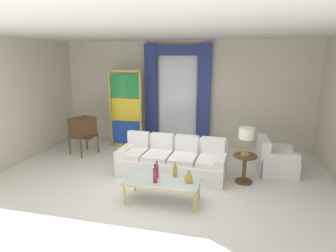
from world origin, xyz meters
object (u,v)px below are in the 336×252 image
(bottle_crystal_tall, at_px, (175,171))
(table_lamp_brass, at_px, (247,135))
(coffee_table, at_px, (162,182))
(armchair_white, at_px, (274,161))
(vintage_tv, at_px, (83,128))
(stained_glass_divider, at_px, (125,111))
(bottle_blue_decanter, at_px, (189,178))
(round_side_table, at_px, (244,166))
(couch_white_long, at_px, (172,160))
(peacock_figurine, at_px, (140,145))
(bottle_ruby_flask, at_px, (155,175))
(bottle_amber_squat, at_px, (157,171))

(bottle_crystal_tall, relative_size, table_lamp_brass, 0.52)
(coffee_table, xyz_separation_m, armchair_white, (2.10, 1.83, -0.09))
(vintage_tv, bearing_deg, stained_glass_divider, 42.99)
(bottle_blue_decanter, xyz_separation_m, round_side_table, (0.97, 1.14, -0.13))
(couch_white_long, bearing_deg, armchair_white, 14.30)
(round_side_table, height_order, table_lamp_brass, table_lamp_brass)
(couch_white_long, height_order, peacock_figurine, couch_white_long)
(bottle_ruby_flask, height_order, armchair_white, armchair_white)
(round_side_table, bearing_deg, peacock_figurine, 154.90)
(vintage_tv, xyz_separation_m, armchair_white, (4.80, -0.17, -0.44))
(bottle_blue_decanter, bearing_deg, vintage_tv, 148.15)
(couch_white_long, height_order, bottle_blue_decanter, couch_white_long)
(couch_white_long, relative_size, bottle_crystal_tall, 8.09)
(vintage_tv, xyz_separation_m, round_side_table, (4.14, -0.83, -0.37))
(bottle_amber_squat, bearing_deg, bottle_blue_decanter, -5.95)
(bottle_amber_squat, xyz_separation_m, peacock_figurine, (-1.15, 2.35, -0.32))
(vintage_tv, relative_size, round_side_table, 2.26)
(bottle_amber_squat, height_order, vintage_tv, vintage_tv)
(bottle_blue_decanter, xyz_separation_m, bottle_crystal_tall, (-0.28, 0.17, 0.04))
(armchair_white, bearing_deg, vintage_tv, 178.02)
(bottle_blue_decanter, xyz_separation_m, vintage_tv, (-3.17, 1.97, 0.24))
(vintage_tv, relative_size, table_lamp_brass, 2.36)
(stained_glass_divider, xyz_separation_m, peacock_figurine, (0.54, -0.38, -0.84))
(coffee_table, height_order, bottle_ruby_flask, bottle_ruby_flask)
(bottle_crystal_tall, distance_m, peacock_figurine, 2.70)
(peacock_figurine, bearing_deg, coffee_table, -62.43)
(bottle_blue_decanter, bearing_deg, bottle_amber_squat, 174.05)
(bottle_amber_squat, xyz_separation_m, stained_glass_divider, (-1.69, 2.73, 0.52))
(peacock_figurine, bearing_deg, table_lamp_brass, -25.10)
(bottle_amber_squat, xyz_separation_m, armchair_white, (2.22, 1.74, -0.25))
(vintage_tv, bearing_deg, peacock_figurine, 17.34)
(coffee_table, distance_m, bottle_crystal_tall, 0.31)
(stained_glass_divider, bearing_deg, bottle_amber_squat, -58.24)
(bottle_amber_squat, distance_m, round_side_table, 1.91)
(bottle_crystal_tall, distance_m, bottle_amber_squat, 0.33)
(bottle_amber_squat, bearing_deg, armchair_white, 38.08)
(bottle_ruby_flask, distance_m, table_lamp_brass, 2.07)
(stained_glass_divider, bearing_deg, bottle_blue_decanter, -50.74)
(stained_glass_divider, bearing_deg, armchair_white, -14.21)
(vintage_tv, bearing_deg, coffee_table, -36.45)
(couch_white_long, xyz_separation_m, bottle_blue_decanter, (0.57, -1.24, 0.18))
(bottle_ruby_flask, distance_m, stained_glass_divider, 3.45)
(couch_white_long, bearing_deg, coffee_table, -85.32)
(bottle_amber_squat, relative_size, table_lamp_brass, 0.56)
(couch_white_long, relative_size, bottle_ruby_flask, 6.72)
(couch_white_long, distance_m, bottle_amber_squat, 1.20)
(vintage_tv, height_order, stained_glass_divider, stained_glass_divider)
(table_lamp_brass, bearing_deg, vintage_tv, 168.72)
(peacock_figurine, bearing_deg, couch_white_long, -45.03)
(bottle_crystal_tall, xyz_separation_m, table_lamp_brass, (1.26, 0.97, 0.50))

